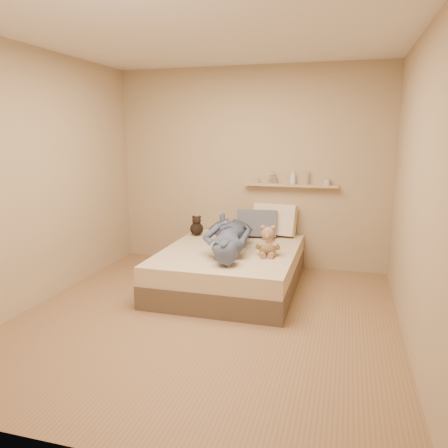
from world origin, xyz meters
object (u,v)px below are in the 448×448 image
(game_console, at_px, (218,246))
(person, at_px, (229,234))
(pillow_grey, at_px, (257,224))
(wall_shelf, at_px, (290,185))
(bed, at_px, (231,268))
(pillow_cream, at_px, (274,220))
(teddy_bear, at_px, (268,243))
(dark_plush, at_px, (197,227))

(game_console, height_order, person, person)
(pillow_grey, relative_size, wall_shelf, 0.42)
(bed, xyz_separation_m, pillow_cream, (0.37, 0.83, 0.43))
(teddy_bear, distance_m, pillow_cream, 0.99)
(wall_shelf, bearing_deg, person, -121.16)
(pillow_grey, bearing_deg, bed, -103.36)
(game_console, distance_m, pillow_grey, 1.24)
(dark_plush, height_order, pillow_grey, pillow_grey)
(game_console, bearing_deg, bed, 90.61)
(pillow_grey, relative_size, person, 0.33)
(teddy_bear, bearing_deg, person, 164.84)
(pillow_cream, bearing_deg, teddy_bear, -84.74)
(teddy_bear, distance_m, dark_plush, 1.27)
(pillow_grey, bearing_deg, person, -104.10)
(person, bearing_deg, dark_plush, -55.77)
(dark_plush, xyz_separation_m, wall_shelf, (1.15, 0.36, 0.54))
(bed, xyz_separation_m, dark_plush, (-0.60, 0.54, 0.34))
(game_console, xyz_separation_m, pillow_grey, (0.16, 1.23, 0.00))
(game_console, xyz_separation_m, pillow_cream, (0.36, 1.37, 0.03))
(game_console, relative_size, pillow_grey, 0.41)
(pillow_cream, bearing_deg, wall_shelf, 23.24)
(bed, height_order, person, person)
(bed, bearing_deg, pillow_cream, 66.20)
(dark_plush, bearing_deg, wall_shelf, 17.52)
(teddy_bear, relative_size, pillow_grey, 0.68)
(dark_plush, xyz_separation_m, pillow_grey, (0.77, 0.15, 0.06))
(bed, bearing_deg, teddy_bear, -18.85)
(bed, relative_size, pillow_cream, 3.45)
(wall_shelf, bearing_deg, pillow_grey, -150.44)
(pillow_cream, height_order, wall_shelf, wall_shelf)
(teddy_bear, bearing_deg, dark_plush, 146.52)
(bed, relative_size, game_console, 9.23)
(person, bearing_deg, wall_shelf, -132.62)
(bed, relative_size, pillow_grey, 3.80)
(bed, relative_size, person, 1.27)
(game_console, distance_m, teddy_bear, 0.59)
(wall_shelf, bearing_deg, game_console, -110.65)
(game_console, bearing_deg, dark_plush, 119.40)
(pillow_grey, xyz_separation_m, person, (-0.18, -0.72, 0.01))
(bed, distance_m, teddy_bear, 0.61)
(pillow_cream, bearing_deg, person, -114.04)
(bed, bearing_deg, pillow_grey, 76.64)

